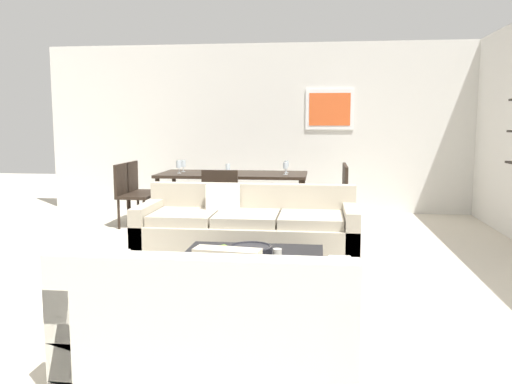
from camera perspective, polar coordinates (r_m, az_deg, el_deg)
ground_plane at (r=5.28m, az=0.01°, el=-8.38°), size 18.00×18.00×0.00m
back_wall_unit at (r=8.58m, az=4.90°, el=6.87°), size 8.40×0.09×2.70m
sofa_beige at (r=5.55m, az=-0.91°, el=-4.49°), size 2.26×0.90×0.78m
loveseat_white at (r=3.15m, az=-4.62°, el=-14.05°), size 1.61×0.90×0.78m
coffee_table at (r=4.34m, az=-0.46°, el=-9.32°), size 1.15×0.90×0.38m
decorative_bowl at (r=4.31m, az=-0.59°, el=-6.26°), size 0.35×0.35×0.07m
candle_jar at (r=4.25m, az=2.33°, el=-6.58°), size 0.07×0.07×0.07m
apple_on_coffee_table at (r=4.34m, az=-3.51°, el=-6.20°), size 0.08×0.08×0.08m
dining_table at (r=7.34m, az=-2.50°, el=1.56°), size 2.04×0.93×0.75m
dining_chair_right_near at (r=7.06m, az=8.73°, el=-0.24°), size 0.44×0.44×0.88m
dining_chair_left_near at (r=7.52m, az=-13.54°, el=0.12°), size 0.44×0.44×0.88m
dining_chair_right_far at (r=7.47m, az=8.63°, el=0.19°), size 0.44×0.44×0.88m
dining_chair_foot at (r=6.51m, az=-3.74°, el=-0.82°), size 0.44×0.44×0.88m
dining_chair_left_far at (r=7.91m, az=-12.49°, el=0.50°), size 0.44×0.44×0.88m
wine_glass_left_near at (r=7.37m, az=-8.33°, el=2.96°), size 0.07×0.07×0.18m
wine_glass_foot at (r=6.93m, az=-3.05°, el=2.65°), size 0.06×0.06×0.16m
wine_glass_left_far at (r=7.59m, az=-7.88°, el=3.04°), size 0.07×0.07×0.17m
wine_glass_right_far at (r=7.35m, az=3.32°, el=2.99°), size 0.06×0.06×0.17m
wine_glass_right_near at (r=7.12m, az=3.20°, el=2.82°), size 0.07×0.07×0.16m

